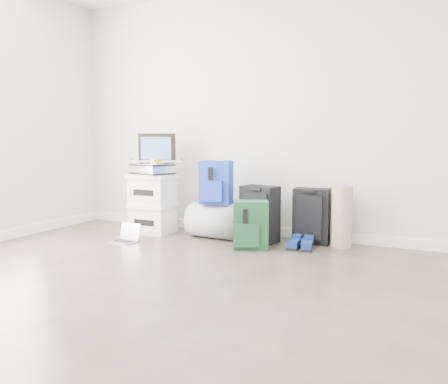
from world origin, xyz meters
The scene contains 14 objects.
ground centered at (0.00, 0.00, 0.00)m, with size 5.00×5.00×0.00m, color #362E27.
room_envelope centered at (0.00, 0.02, 1.72)m, with size 4.52×5.02×2.71m.
boxes_stack centered at (-1.04, 2.06, 0.34)m, with size 0.47×0.38×0.67m.
briefcase centered at (-1.04, 2.06, 0.73)m, with size 0.43×0.32×0.12m, color #B2B2B7.
painting centered at (-1.04, 2.16, 0.96)m, with size 0.45×0.11×0.34m.
drone centered at (-0.96, 2.04, 0.82)m, with size 0.51×0.51×0.05m.
duffel_bag centered at (-0.25, 2.11, 0.19)m, with size 0.38×0.38×0.61m, color gray.
blue_backpack centered at (-0.25, 2.08, 0.60)m, with size 0.36×0.29×0.46m.
large_suitcase centered at (0.23, 2.14, 0.29)m, with size 0.42×0.32×0.59m.
green_backpack centered at (0.27, 1.81, 0.23)m, with size 0.39×0.36×0.47m.
carry_on centered at (0.74, 2.31, 0.28)m, with size 0.38×0.27×0.57m.
shoes centered at (0.71, 2.02, 0.04)m, with size 0.27×0.29×0.09m.
rolled_rug centered at (1.05, 2.27, 0.30)m, with size 0.20×0.20×0.61m, color gray.
laptop centered at (-1.02, 1.54, 0.05)m, with size 0.29×0.23×0.19m.
Camera 1 is at (2.01, -2.39, 1.08)m, focal length 38.00 mm.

